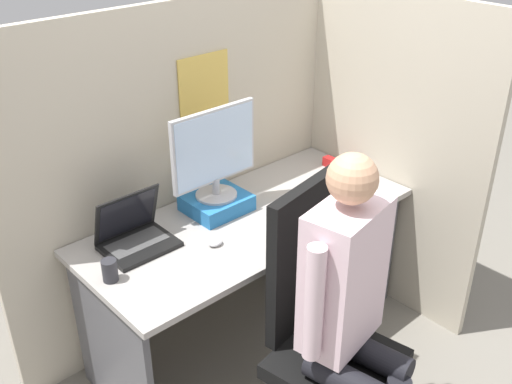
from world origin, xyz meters
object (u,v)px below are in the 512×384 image
object	(u,v)px
paper_box	(217,203)
pen_cup	(110,270)
stapler	(335,164)
monitor	(214,152)
office_chair	(321,322)
laptop	(135,236)
carrot_toy	(345,208)
person	(352,302)

from	to	relation	value
paper_box	pen_cup	distance (m)	0.69
stapler	monitor	bearing A→B (deg)	173.75
office_chair	monitor	bearing A→B (deg)	84.64
laptop	stapler	xyz separation A→B (m)	(1.22, -0.08, -0.02)
carrot_toy	pen_cup	xyz separation A→B (m)	(-1.11, 0.28, 0.02)
monitor	person	xyz separation A→B (m)	(-0.10, -0.93, -0.26)
office_chair	person	bearing A→B (deg)	-100.45
stapler	office_chair	distance (m)	1.10
carrot_toy	office_chair	xyz separation A→B (m)	(-0.51, -0.33, -0.20)
monitor	office_chair	distance (m)	0.91
paper_box	monitor	xyz separation A→B (m)	(-0.00, 0.00, 0.27)
paper_box	office_chair	world-z (taller)	office_chair
monitor	stapler	size ratio (longest dim) A/B	3.24
laptop	carrot_toy	size ratio (longest dim) A/B	1.90
paper_box	carrot_toy	world-z (taller)	paper_box
monitor	pen_cup	distance (m)	0.74
carrot_toy	monitor	bearing A→B (deg)	135.44
laptop	carrot_toy	bearing A→B (deg)	-25.39
monitor	person	size ratio (longest dim) A/B	0.35
monitor	office_chair	xyz separation A→B (m)	(-0.07, -0.76, -0.49)
laptop	person	distance (m)	0.99
monitor	pen_cup	xyz separation A→B (m)	(-0.67, -0.16, -0.26)
paper_box	office_chair	size ratio (longest dim) A/B	0.26
paper_box	stapler	distance (m)	0.77
office_chair	person	distance (m)	0.28
paper_box	monitor	bearing A→B (deg)	90.00
stapler	pen_cup	size ratio (longest dim) A/B	1.52
stapler	paper_box	bearing A→B (deg)	173.95
monitor	stapler	world-z (taller)	monitor
stapler	person	distance (m)	1.21
laptop	pen_cup	size ratio (longest dim) A/B	3.22
carrot_toy	person	world-z (taller)	person
paper_box	carrot_toy	xyz separation A→B (m)	(0.44, -0.43, -0.02)
carrot_toy	pen_cup	distance (m)	1.15
stapler	person	world-z (taller)	person
carrot_toy	person	xyz separation A→B (m)	(-0.54, -0.49, 0.02)
stapler	carrot_toy	distance (m)	0.48
monitor	stapler	xyz separation A→B (m)	(0.77, -0.08, -0.28)
carrot_toy	pen_cup	world-z (taller)	pen_cup
pen_cup	monitor	bearing A→B (deg)	13.13
monitor	stapler	bearing A→B (deg)	-6.25
monitor	person	distance (m)	0.97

